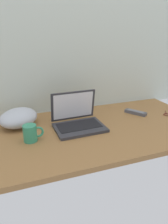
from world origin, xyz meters
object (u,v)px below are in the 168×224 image
at_px(laptop, 77,120).
at_px(coffee_mug, 31,133).
at_px(cushion, 19,118).
at_px(remote_control_near, 136,112).

xyz_separation_m(laptop, coffee_mug, (-0.31, -0.09, 0.00)).
height_order(coffee_mug, cushion, cushion).
bearing_deg(cushion, coffee_mug, -78.15).
bearing_deg(cushion, remote_control_near, -5.67).
bearing_deg(laptop, coffee_mug, -163.28).
bearing_deg(coffee_mug, cushion, 101.85).
xyz_separation_m(remote_control_near, cushion, (-0.83, 0.08, 0.04)).
distance_m(remote_control_near, cushion, 0.83).
height_order(laptop, remote_control_near, laptop).
distance_m(laptop, remote_control_near, 0.48).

